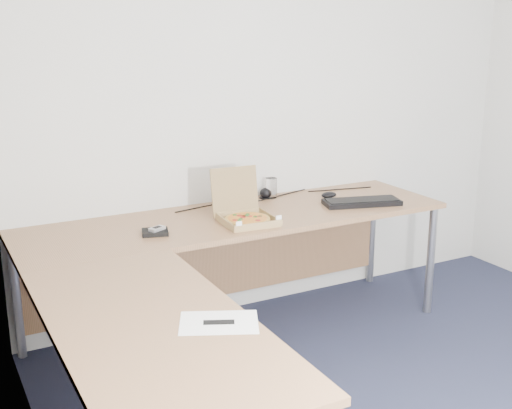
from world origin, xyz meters
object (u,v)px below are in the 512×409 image
desk (218,252)px  keyboard (362,202)px  wallet (155,232)px  drinking_glass (271,188)px  pizza_box (246,216)px

desk → keyboard: bearing=15.0°
keyboard → wallet: bearing=-165.3°
desk → wallet: (-0.21, 0.32, 0.04)m
drinking_glass → pizza_box: bearing=-133.6°
desk → keyboard: size_ratio=5.39×
pizza_box → keyboard: 0.79m
desk → keyboard: 1.13m
keyboard → wallet: size_ratio=3.45×
keyboard → wallet: keyboard is taller
pizza_box → wallet: size_ratio=2.40×
drinking_glass → wallet: size_ratio=0.94×
keyboard → wallet: 1.31m
pizza_box → drinking_glass: (0.38, 0.40, 0.03)m
desk → drinking_glass: drinking_glass is taller
desk → wallet: 0.39m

